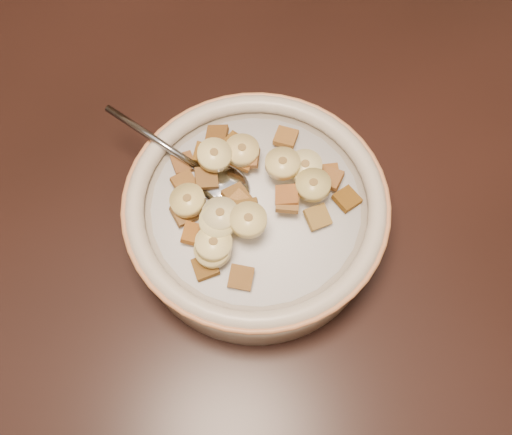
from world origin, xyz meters
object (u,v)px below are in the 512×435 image
chair (56,79)px  spoon (222,184)px  cereal_bowl (256,219)px  table (93,344)px

chair → spoon: (0.05, -0.50, 0.33)m
cereal_bowl → spoon: size_ratio=4.17×
table → spoon: size_ratio=25.38×
table → spoon: 0.20m
cereal_bowl → spoon: 0.05m
table → chair: bearing=76.8°
table → cereal_bowl: size_ratio=6.09×
chair → spoon: 0.60m
table → chair: size_ratio=1.45×
cereal_bowl → spoon: (-0.01, 0.03, 0.03)m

